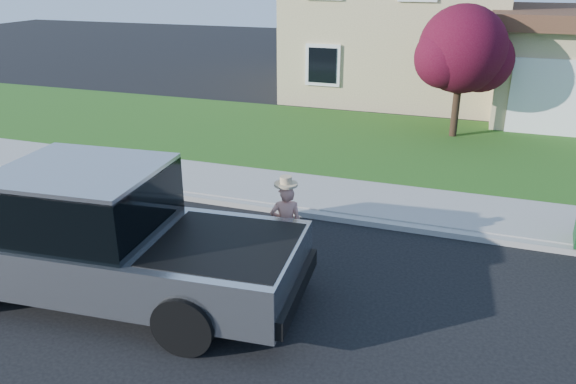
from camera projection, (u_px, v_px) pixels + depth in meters
name	position (u px, v px, depth m)	size (l,w,h in m)	color
ground	(246.00, 282.00, 9.44)	(80.00, 80.00, 0.00)	black
curb	(345.00, 219.00, 11.66)	(40.00, 0.20, 0.12)	gray
sidewalk	(356.00, 199.00, 12.62)	(40.00, 2.00, 0.15)	gray
lawn	(390.00, 144.00, 16.57)	(40.00, 7.00, 0.10)	#1A4C15
house	(436.00, 15.00, 22.23)	(14.00, 11.30, 6.85)	tan
pickup_truck	(97.00, 237.00, 8.75)	(6.68, 2.74, 2.14)	black
woman	(286.00, 224.00, 9.71)	(0.65, 0.54, 1.67)	tan
ornamental_tree	(463.00, 54.00, 16.33)	(2.83, 2.55, 3.88)	black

